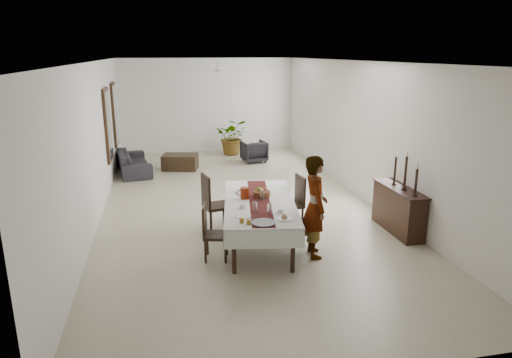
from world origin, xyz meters
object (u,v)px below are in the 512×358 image
Objects in this scene: woman at (315,207)px; sideboard_body at (398,210)px; dining_table_top at (260,203)px; red_pitcher at (245,193)px; sofa at (134,162)px.

sideboard_body is at bearing -65.04° from woman.
sideboard_body is (2.76, -0.01, -0.34)m from dining_table_top.
sideboard_body is at bearing -3.97° from red_pitcher.
red_pitcher is at bearing 149.04° from dining_table_top.
dining_table_top is at bearing -40.27° from red_pitcher.
sofa is (-2.49, 5.74, -0.46)m from dining_table_top.
red_pitcher reaches higher than sofa.
dining_table_top is 1.21× the size of sofa.
woman reaches higher than red_pitcher.
woman reaches higher than sofa.
red_pitcher is at bearing 176.03° from sideboard_body.
sofa is (-2.26, 5.54, -0.60)m from red_pitcher.
sideboard_body is (2.99, -0.21, -0.48)m from red_pitcher.
woman is 0.84× the size of sofa.
sofa is at bearing 31.94° from woman.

